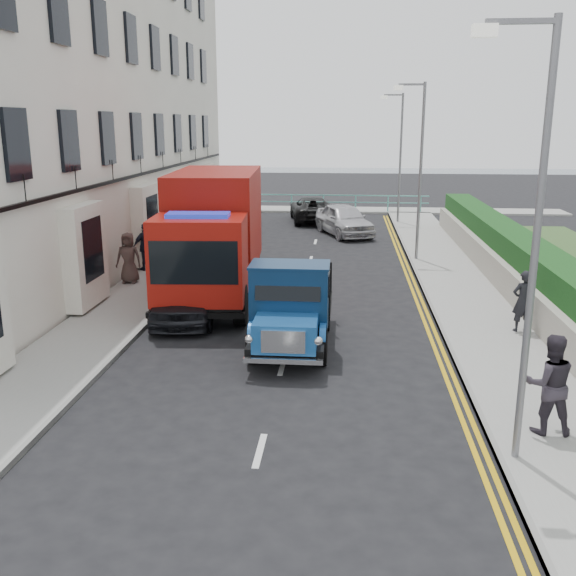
{
  "coord_description": "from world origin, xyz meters",
  "views": [
    {
      "loc": [
        1.39,
        -11.95,
        5.53
      ],
      "look_at": [
        -0.04,
        3.85,
        1.4
      ],
      "focal_mm": 40.0,
      "sensor_mm": 36.0,
      "label": 1
    }
  ],
  "objects_px": {
    "lamp_far": "(398,151)",
    "parked_car_front": "(188,293)",
    "lamp_near": "(529,226)",
    "red_lorry": "(214,232)",
    "lamp_mid": "(418,162)",
    "bedford_lorry": "(290,312)",
    "pedestrian_east_near": "(523,301)"
  },
  "relations": [
    {
      "from": "lamp_far",
      "to": "lamp_near",
      "type": "bearing_deg",
      "value": -90.0
    },
    {
      "from": "lamp_near",
      "to": "pedestrian_east_near",
      "type": "bearing_deg",
      "value": 74.17
    },
    {
      "from": "pedestrian_east_near",
      "to": "lamp_near",
      "type": "bearing_deg",
      "value": 60.44
    },
    {
      "from": "lamp_mid",
      "to": "lamp_far",
      "type": "distance_m",
      "value": 10.0
    },
    {
      "from": "bedford_lorry",
      "to": "parked_car_front",
      "type": "bearing_deg",
      "value": 140.59
    },
    {
      "from": "lamp_far",
      "to": "bedford_lorry",
      "type": "xyz_separation_m",
      "value": [
        -4.08,
        -21.05,
        -2.97
      ]
    },
    {
      "from": "lamp_near",
      "to": "lamp_far",
      "type": "distance_m",
      "value": 26.0
    },
    {
      "from": "pedestrian_east_near",
      "to": "lamp_far",
      "type": "bearing_deg",
      "value": -98.02
    },
    {
      "from": "lamp_mid",
      "to": "bedford_lorry",
      "type": "height_order",
      "value": "lamp_mid"
    },
    {
      "from": "lamp_near",
      "to": "red_lorry",
      "type": "bearing_deg",
      "value": 124.94
    },
    {
      "from": "lamp_far",
      "to": "parked_car_front",
      "type": "height_order",
      "value": "lamp_far"
    },
    {
      "from": "bedford_lorry",
      "to": "parked_car_front",
      "type": "height_order",
      "value": "bedford_lorry"
    },
    {
      "from": "lamp_far",
      "to": "red_lorry",
      "type": "xyz_separation_m",
      "value": [
        -6.96,
        -16.03,
        -1.88
      ]
    },
    {
      "from": "bedford_lorry",
      "to": "red_lorry",
      "type": "distance_m",
      "value": 5.89
    },
    {
      "from": "lamp_near",
      "to": "parked_car_front",
      "type": "relative_size",
      "value": 1.63
    },
    {
      "from": "lamp_mid",
      "to": "parked_car_front",
      "type": "distance_m",
      "value": 11.6
    },
    {
      "from": "lamp_mid",
      "to": "parked_car_front",
      "type": "relative_size",
      "value": 1.63
    },
    {
      "from": "parked_car_front",
      "to": "pedestrian_east_near",
      "type": "height_order",
      "value": "pedestrian_east_near"
    },
    {
      "from": "pedestrian_east_near",
      "to": "bedford_lorry",
      "type": "bearing_deg",
      "value": 3.22
    },
    {
      "from": "red_lorry",
      "to": "pedestrian_east_near",
      "type": "relative_size",
      "value": 4.69
    },
    {
      "from": "lamp_far",
      "to": "parked_car_front",
      "type": "xyz_separation_m",
      "value": [
        -7.28,
        -18.42,
        -3.26
      ]
    },
    {
      "from": "lamp_far",
      "to": "parked_car_front",
      "type": "bearing_deg",
      "value": -111.56
    },
    {
      "from": "lamp_near",
      "to": "red_lorry",
      "type": "xyz_separation_m",
      "value": [
        -6.96,
        9.97,
        -1.88
      ]
    },
    {
      "from": "lamp_far",
      "to": "red_lorry",
      "type": "bearing_deg",
      "value": -113.47
    },
    {
      "from": "lamp_near",
      "to": "lamp_far",
      "type": "bearing_deg",
      "value": 90.0
    },
    {
      "from": "lamp_mid",
      "to": "bedford_lorry",
      "type": "relative_size",
      "value": 1.47
    },
    {
      "from": "lamp_mid",
      "to": "red_lorry",
      "type": "xyz_separation_m",
      "value": [
        -6.96,
        -6.03,
        -1.88
      ]
    },
    {
      "from": "lamp_near",
      "to": "lamp_mid",
      "type": "bearing_deg",
      "value": 90.0
    },
    {
      "from": "lamp_far",
      "to": "red_lorry",
      "type": "distance_m",
      "value": 17.58
    },
    {
      "from": "lamp_mid",
      "to": "pedestrian_east_near",
      "type": "height_order",
      "value": "lamp_mid"
    },
    {
      "from": "lamp_far",
      "to": "pedestrian_east_near",
      "type": "height_order",
      "value": "lamp_far"
    },
    {
      "from": "bedford_lorry",
      "to": "pedestrian_east_near",
      "type": "relative_size",
      "value": 2.87
    }
  ]
}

